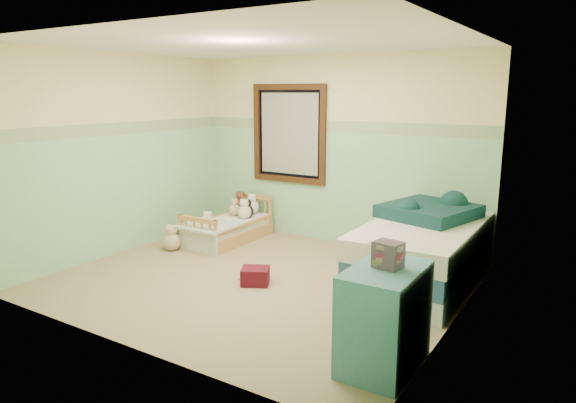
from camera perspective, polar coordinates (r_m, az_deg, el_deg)
The scene contains 29 objects.
floor at distance 5.76m, azimuth -3.34°, elevation -8.68°, with size 4.20×3.60×0.02m, color #87725B.
ceiling at distance 5.41m, azimuth -3.67°, elevation 17.15°, with size 4.20×3.60×0.02m, color white.
wall_back at distance 6.98m, azimuth 5.16°, elevation 5.58°, with size 4.20×0.04×2.50m, color beige.
wall_front at distance 4.13m, azimuth -18.14°, elevation 0.68°, with size 4.20×0.04×2.50m, color beige.
wall_left at distance 6.87m, azimuth -17.96°, elevation 4.96°, with size 0.04×3.60×2.50m, color beige.
wall_right at distance 4.57m, azimuth 18.49°, elevation 1.68°, with size 0.04×3.60×2.50m, color beige.
wainscot_mint at distance 7.03m, azimuth 5.03°, elevation 1.52°, with size 4.20×0.01×1.50m, color #8FC790.
border_strip at distance 6.93m, azimuth 5.15°, elevation 8.24°, with size 4.20×0.01×0.15m, color #568562.
window_frame at distance 7.27m, azimuth 0.08°, elevation 7.46°, with size 1.16×0.06×1.36m, color #3E1E0D.
window_blinds at distance 7.27m, azimuth 0.12°, elevation 7.47°, with size 0.92×0.01×1.12m, color #B1B1AC.
toddler_bed_frame at distance 7.24m, azimuth -6.60°, elevation -3.63°, with size 0.64×1.28×0.17m, color #B3723F.
toddler_mattress at distance 7.21m, azimuth -6.63°, elevation -2.54°, with size 0.59×1.23×0.12m, color white.
patchwork_quilt at distance 6.89m, azimuth -8.71°, elevation -2.62°, with size 0.70×0.64×0.03m, color #8AB7CD.
plush_bed_brown at distance 7.64m, azimuth -5.20°, elevation -0.40°, with size 0.21×0.21×0.21m, color brown.
plush_bed_white at distance 7.53m, azimuth -3.99°, elevation -0.62°, with size 0.20×0.20×0.20m, color white.
plush_bed_tan at distance 7.45m, azimuth -5.91°, elevation -0.91°, with size 0.17×0.17×0.17m, color #D5B490.
plush_bed_dark at distance 7.31m, azimuth -4.49°, elevation -1.09°, with size 0.18×0.18×0.18m, color black.
plush_floor_cream at distance 7.54m, azimuth -8.78°, elevation -2.78°, with size 0.24×0.24×0.24m, color #F7E8C9.
plush_floor_tan at distance 6.90m, azimuth -12.66°, elevation -4.34°, with size 0.23×0.23×0.23m, color #D5B490.
twin_bed_frame at distance 5.81m, azimuth 14.52°, elevation -7.61°, with size 1.01×2.02×0.22m, color white.
twin_boxspring at distance 5.74m, azimuth 14.64°, elevation -5.54°, with size 1.01×2.02×0.22m, color navy.
twin_mattress at distance 5.68m, azimuth 14.75°, elevation -3.42°, with size 1.05×2.06×0.22m, color white.
teal_blanket at distance 5.93m, azimuth 15.26°, elevation -1.01°, with size 0.86×0.91×0.14m, color #0D2D32.
dresser at distance 3.98m, azimuth 10.58°, elevation -12.46°, with size 0.48×0.77×0.77m, color teal.
book_stack at distance 3.83m, azimuth 10.96°, elevation -5.78°, with size 0.19×0.15×0.19m, color brown.
red_pillow at distance 5.60m, azimuth -3.62°, elevation -8.18°, with size 0.29×0.25×0.18m, color maroon.
floor_book at distance 5.70m, azimuth -3.97°, elevation -8.68°, with size 0.28×0.21×0.03m, color yellow.
extra_plush_0 at distance 7.25m, azimuth -4.81°, elevation -1.16°, with size 0.19×0.19×0.19m, color #F7E8C9.
extra_plush_1 at distance 7.60m, azimuth -4.84°, elevation -0.65°, with size 0.16×0.16×0.16m, color brown.
Camera 1 is at (3.14, -4.38, 2.01)m, focal length 32.30 mm.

